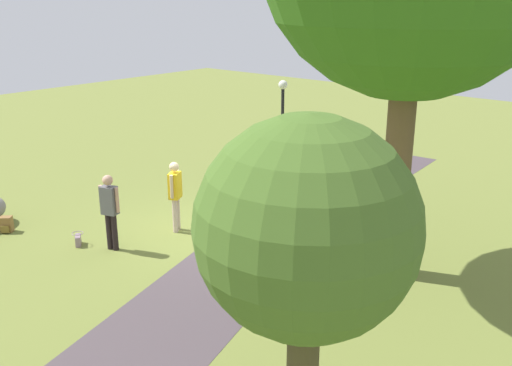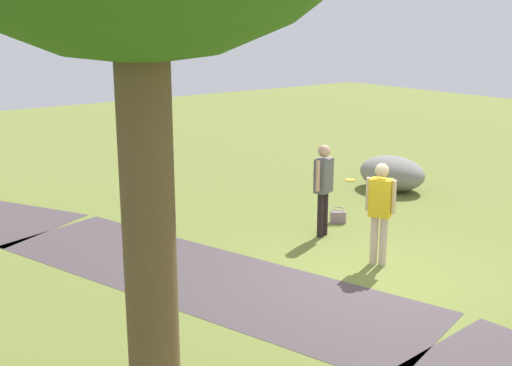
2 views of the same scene
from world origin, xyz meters
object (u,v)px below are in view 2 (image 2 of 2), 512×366
Objects in this scene: lawn_boulder at (392,173)px; woman_with_handbag at (323,183)px; backpack_by_boulder at (379,191)px; frisbee_on_grass at (350,180)px; passerby_on_path at (380,206)px; handbag_on_grass at (338,216)px.

woman_with_handbag reaches higher than lawn_boulder.
woman_with_handbag is at bearing 111.04° from backpack_by_boulder.
frisbee_on_grass is (2.83, -3.67, -1.05)m from woman_with_handbag.
lawn_boulder is 5.26m from passerby_on_path.
backpack_by_boulder is (-0.44, 0.92, -0.23)m from lawn_boulder.
backpack_by_boulder is (1.10, -2.87, -0.87)m from woman_with_handbag.
lawn_boulder is 1.36m from frisbee_on_grass.
woman_with_handbag is 4.52× the size of backpack_by_boulder.
woman_with_handbag is 1.29m from handbag_on_grass.
lawn_boulder is at bearing -174.58° from frisbee_on_grass.
handbag_on_grass is (2.11, -1.12, -0.91)m from passerby_on_path.
frisbee_on_grass is (2.43, -2.85, -0.13)m from handbag_on_grass.
backpack_by_boulder is 1.91m from frisbee_on_grass.
handbag_on_grass is 2.17m from backpack_by_boulder.
passerby_on_path is (-3.25, 4.09, 0.63)m from lawn_boulder.
frisbee_on_grass is (1.73, -0.80, -0.18)m from backpack_by_boulder.
handbag_on_grass is (-1.14, 2.97, -0.28)m from lawn_boulder.
woman_with_handbag is (-1.54, 3.79, 0.64)m from lawn_boulder.
lawn_boulder is 3.20m from handbag_on_grass.
woman_with_handbag is 6.52× the size of frisbee_on_grass.
frisbee_on_grass is (1.29, 0.12, -0.41)m from lawn_boulder.
lawn_boulder is 0.99× the size of woman_with_handbag.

